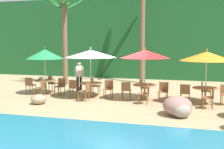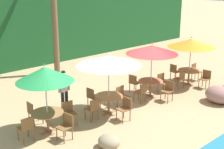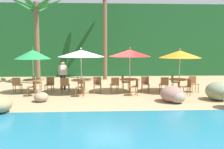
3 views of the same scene
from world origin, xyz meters
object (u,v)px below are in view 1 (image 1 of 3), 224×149
Objects in this scene: chair_white_left at (74,87)px; chair_white_right at (85,90)px; chair_green_inland at (52,82)px; chair_orange_inland at (204,90)px; waiter_in_white at (79,74)px; dining_table_green at (46,83)px; chair_red_left at (126,89)px; palm_tree_nearest at (64,22)px; chair_red_seaward at (163,90)px; chair_orange_left at (185,92)px; umbrella_white at (91,54)px; dining_table_white at (91,85)px; dining_table_red at (145,87)px; chair_red_right at (145,93)px; chair_green_left at (30,84)px; chair_green_seaward at (61,85)px; dining_table_orange at (205,91)px; umbrella_red at (145,54)px; chair_green_right at (41,87)px; umbrella_orange at (207,56)px; chair_white_seaward at (108,88)px; chair_red_inland at (143,87)px; chair_orange_right at (210,96)px; palm_tree_second at (143,14)px.

chair_white_right is (0.90, -0.77, 0.00)m from chair_white_left.
chair_green_inland is at bearing 146.90° from chair_white_left.
chair_orange_inland is 6.44m from waiter_in_white.
dining_table_green is 0.86m from chair_green_inland.
chair_red_left is 7.20m from palm_tree_nearest.
chair_white_right is at bearing -163.55° from chair_red_seaward.
chair_red_seaward is 1.01m from chair_orange_left.
umbrella_white reaches higher than chair_orange_inland.
chair_orange_inland is at bearing 14.52° from chair_red_left.
chair_green_inland is 1.59m from waiter_in_white.
dining_table_white is 2.60m from dining_table_red.
palm_tree_nearest is at bearing 120.16° from chair_white_left.
palm_tree_nearest is at bearing 142.14° from chair_red_right.
waiter_in_white is (-3.75, 1.20, 0.37)m from dining_table_red.
chair_white_right is 2.73m from dining_table_red.
dining_table_red is at bearing -0.17° from chair_green_left.
chair_green_seaward is at bearing 179.20° from chair_red_seaward.
chair_orange_inland is at bearing 91.42° from dining_table_orange.
chair_red_right is at bearing -10.18° from dining_table_green.
umbrella_red is (3.45, 0.20, 1.64)m from chair_white_left.
chair_green_seaward is 1.00× the size of chair_green_left.
dining_table_white is (0.00, -0.00, -1.53)m from umbrella_white.
chair_green_right is 5.02m from dining_table_red.
umbrella_white is 5.33m from palm_tree_nearest.
umbrella_white is at bearing 177.09° from chair_red_left.
palm_tree_nearest reaches higher than chair_white_right.
dining_table_orange is at bearing -3.58° from umbrella_orange.
chair_white_seaward is 2.61m from chair_red_seaward.
chair_red_seaward is (5.82, 0.74, 0.00)m from chair_green_right.
chair_green_inland and chair_white_seaward have the same top height.
chair_red_inland is (-0.20, 0.83, -0.10)m from dining_table_red.
chair_green_seaward is 7.22m from chair_orange_right.
palm_tree_second is at bearing 60.94° from chair_green_seaward.
palm_tree_nearest is at bearing 136.86° from chair_white_seaward.
umbrella_orange is (4.43, -0.18, 1.58)m from chair_white_seaward.
chair_white_right is at bearing -177.08° from chair_red_right.
dining_table_green is 0.20× the size of palm_tree_nearest.
dining_table_green is 4.35m from chair_red_left.
umbrella_red is 2.82× the size of chair_orange_inland.
chair_white_seaward is 3.59m from chair_orange_left.
waiter_in_white is at bearing 154.11° from chair_red_left.
umbrella_red reaches higher than chair_green_seaward.
dining_table_orange is (7.84, -0.28, 0.00)m from dining_table_green.
chair_white_seaward and chair_red_inland have the same top height.
chair_red_right is (4.48, -0.94, 0.00)m from chair_green_seaward.
chair_green_left is at bearing 178.79° from umbrella_orange.
chair_red_right is 2.66m from chair_orange_right.
waiter_in_white reaches higher than chair_green_right.
umbrella_white is 2.60m from umbrella_red.
chair_orange_inland is 0.12× the size of palm_tree_second.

